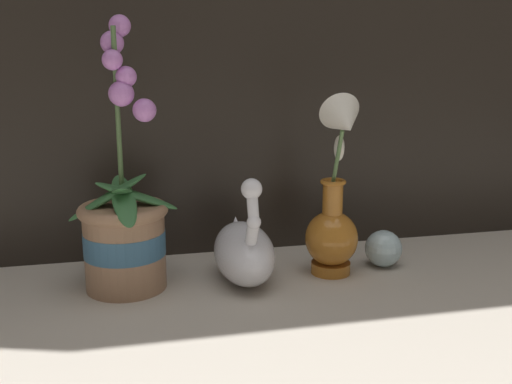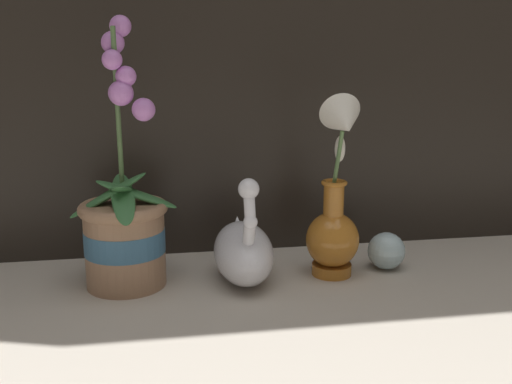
{
  "view_description": "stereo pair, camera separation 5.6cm",
  "coord_description": "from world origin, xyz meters",
  "px_view_note": "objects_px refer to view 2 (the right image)",
  "views": [
    {
      "loc": [
        -0.21,
        -0.83,
        0.39
      ],
      "look_at": [
        0.01,
        0.15,
        0.15
      ],
      "focal_mm": 42.0,
      "sensor_mm": 36.0,
      "label": 1
    },
    {
      "loc": [
        -0.16,
        -0.84,
        0.39
      ],
      "look_at": [
        0.01,
        0.15,
        0.15
      ],
      "focal_mm": 42.0,
      "sensor_mm": 36.0,
      "label": 2
    }
  ],
  "objects_px": {
    "glass_sphere": "(386,251)",
    "blue_vase": "(335,215)",
    "orchid_potted_plant": "(125,226)",
    "swan_figurine": "(243,250)"
  },
  "relations": [
    {
      "from": "glass_sphere",
      "to": "blue_vase",
      "type": "bearing_deg",
      "value": -168.77
    },
    {
      "from": "blue_vase",
      "to": "glass_sphere",
      "type": "relative_size",
      "value": 4.75
    },
    {
      "from": "orchid_potted_plant",
      "to": "swan_figurine",
      "type": "relative_size",
      "value": 2.28
    },
    {
      "from": "orchid_potted_plant",
      "to": "glass_sphere",
      "type": "distance_m",
      "value": 0.47
    },
    {
      "from": "orchid_potted_plant",
      "to": "blue_vase",
      "type": "xyz_separation_m",
      "value": [
        0.36,
        -0.02,
        0.01
      ]
    },
    {
      "from": "orchid_potted_plant",
      "to": "swan_figurine",
      "type": "distance_m",
      "value": 0.2
    },
    {
      "from": "blue_vase",
      "to": "glass_sphere",
      "type": "bearing_deg",
      "value": 11.23
    },
    {
      "from": "glass_sphere",
      "to": "swan_figurine",
      "type": "bearing_deg",
      "value": -177.13
    },
    {
      "from": "swan_figurine",
      "to": "glass_sphere",
      "type": "bearing_deg",
      "value": 2.87
    },
    {
      "from": "blue_vase",
      "to": "glass_sphere",
      "type": "height_order",
      "value": "blue_vase"
    }
  ]
}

